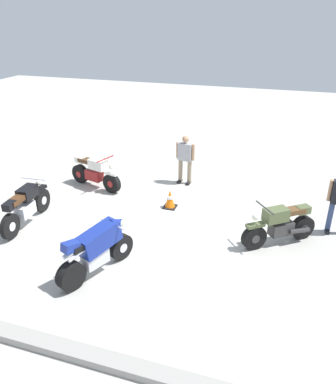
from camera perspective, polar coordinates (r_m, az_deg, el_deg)
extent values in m
plane|color=#ADAAA3|center=(10.12, 0.23, -4.43)|extent=(40.00, 40.00, 0.00)
cube|color=gray|center=(6.77, -12.63, -22.56)|extent=(14.00, 0.30, 0.15)
cylinder|color=black|center=(11.71, -8.39, 1.29)|extent=(0.62, 0.32, 0.60)
cylinder|color=black|center=(12.60, -12.95, 2.69)|extent=(0.62, 0.32, 0.60)
cylinder|color=maroon|center=(11.71, -8.39, 1.29)|extent=(0.25, 0.23, 0.21)
cylinder|color=maroon|center=(12.60, -12.95, 2.69)|extent=(0.25, 0.23, 0.21)
cube|color=maroon|center=(12.14, -10.96, 2.50)|extent=(0.62, 0.43, 0.32)
cube|color=white|center=(11.86, -10.43, 4.08)|extent=(0.63, 0.47, 0.30)
cube|color=white|center=(11.58, -8.49, 2.78)|extent=(0.47, 0.28, 0.08)
cube|color=#4C331E|center=(12.16, -11.97, 4.58)|extent=(0.65, 0.42, 0.12)
cube|color=white|center=(12.37, -12.94, 4.75)|extent=(0.37, 0.30, 0.18)
cylinder|color=maroon|center=(12.54, -11.71, 2.94)|extent=(0.56, 0.26, 0.16)
cylinder|color=maroon|center=(11.55, -9.34, 4.91)|extent=(0.23, 0.68, 0.04)
sphere|color=silver|center=(11.48, -8.47, 3.77)|extent=(0.16, 0.16, 0.16)
cylinder|color=black|center=(9.10, 12.71, -6.66)|extent=(0.57, 0.50, 0.60)
cylinder|color=black|center=(9.83, 19.42, -4.99)|extent=(0.57, 0.50, 0.60)
cylinder|color=#333333|center=(9.10, 12.71, -6.66)|extent=(0.28, 0.27, 0.21)
cylinder|color=#333333|center=(9.83, 19.42, -4.99)|extent=(0.28, 0.27, 0.21)
cube|color=#333333|center=(9.43, 16.52, -5.22)|extent=(0.61, 0.57, 0.32)
cube|color=#515B38|center=(9.12, 15.81, -3.31)|extent=(0.64, 0.60, 0.30)
cube|color=#515B38|center=(8.93, 12.91, -4.86)|extent=(0.45, 0.40, 0.08)
cube|color=brown|center=(9.37, 18.08, -2.70)|extent=(0.63, 0.57, 0.12)
cube|color=#515B38|center=(9.55, 19.50, -2.49)|extent=(0.39, 0.37, 0.18)
cylinder|color=#333333|center=(9.56, 19.03, -5.47)|extent=(0.51, 0.43, 0.16)
cylinder|color=#333333|center=(8.83, 14.25, -2.27)|extent=(0.46, 0.57, 0.04)
sphere|color=silver|center=(8.81, 12.91, -3.66)|extent=(0.16, 0.16, 0.16)
cylinder|color=black|center=(8.62, -7.03, -8.13)|extent=(0.38, 0.62, 0.60)
cylinder|color=black|center=(7.96, -14.28, -12.06)|extent=(0.44, 0.64, 0.60)
cylinder|color=silver|center=(8.62, -7.03, -8.13)|extent=(0.25, 0.26, 0.21)
cylinder|color=silver|center=(7.96, -14.28, -12.06)|extent=(0.25, 0.26, 0.21)
cube|color=silver|center=(8.19, -10.81, -9.61)|extent=(0.47, 0.62, 0.32)
cube|color=navy|center=(8.04, -10.22, -6.83)|extent=(0.71, 1.05, 0.57)
cone|color=navy|center=(8.25, -7.55, -4.53)|extent=(0.45, 0.46, 0.39)
cube|color=black|center=(7.81, -12.51, -7.55)|extent=(0.47, 0.65, 0.12)
cube|color=navy|center=(7.62, -14.35, -7.93)|extent=(0.34, 0.40, 0.23)
cylinder|color=silver|center=(7.69, -13.54, -9.13)|extent=(0.23, 0.40, 0.17)
cylinder|color=silver|center=(7.80, -14.26, -8.67)|extent=(0.23, 0.40, 0.17)
cylinder|color=silver|center=(8.16, -8.28, -4.77)|extent=(0.66, 0.30, 0.04)
sphere|color=silver|center=(8.32, -7.13, -4.62)|extent=(0.16, 0.16, 0.16)
cylinder|color=black|center=(11.06, -18.29, -1.19)|extent=(0.16, 0.65, 0.64)
cylinder|color=black|center=(10.03, -22.51, -4.77)|extent=(0.16, 0.65, 0.64)
cylinder|color=silver|center=(11.06, -18.29, -1.19)|extent=(0.15, 0.23, 0.22)
cylinder|color=silver|center=(10.03, -22.51, -4.77)|extent=(0.15, 0.23, 0.22)
cube|color=silver|center=(10.45, -20.52, -2.54)|extent=(0.32, 0.58, 0.32)
cube|color=black|center=(10.43, -20.26, -0.10)|extent=(0.35, 0.58, 0.30)
cube|color=black|center=(10.92, -18.54, 0.45)|extent=(0.19, 0.45, 0.08)
cube|color=#4C2D19|center=(10.09, -21.64, -1.07)|extent=(0.30, 0.62, 0.12)
cube|color=black|center=(9.89, -22.58, -1.92)|extent=(0.24, 0.33, 0.18)
cylinder|color=silver|center=(10.29, -22.46, -3.66)|extent=(0.14, 0.56, 0.16)
cylinder|color=silver|center=(10.58, -19.51, 1.87)|extent=(0.70, 0.08, 0.04)
sphere|color=silver|center=(10.82, -18.75, 1.36)|extent=(0.16, 0.16, 0.16)
cylinder|color=gray|center=(12.29, 1.88, 3.21)|extent=(0.14, 0.14, 0.78)
cube|color=black|center=(12.37, 1.74, 1.61)|extent=(0.13, 0.27, 0.08)
cylinder|color=gray|center=(12.18, 3.21, 2.97)|extent=(0.14, 0.14, 0.78)
cube|color=black|center=(12.27, 3.07, 1.37)|extent=(0.13, 0.27, 0.08)
cube|color=#99999E|center=(12.00, 2.60, 6.03)|extent=(0.46, 0.27, 0.55)
cylinder|color=tan|center=(12.09, 1.44, 6.28)|extent=(0.10, 0.10, 0.52)
cylinder|color=tan|center=(11.90, 3.78, 5.92)|extent=(0.10, 0.10, 0.52)
sphere|color=tan|center=(11.87, 2.64, 7.90)|extent=(0.21, 0.21, 0.21)
cylinder|color=#384772|center=(10.31, 23.01, -3.45)|extent=(0.14, 0.14, 0.82)
cube|color=black|center=(10.43, 22.67, -5.38)|extent=(0.11, 0.26, 0.08)
cylinder|color=tan|center=(10.00, 23.06, 0.23)|extent=(0.09, 0.09, 0.54)
cube|color=black|center=(10.82, 0.29, -2.21)|extent=(0.36, 0.36, 0.03)
cone|color=orange|center=(10.70, 0.30, -0.96)|extent=(0.28, 0.28, 0.50)
cylinder|color=white|center=(10.68, 0.30, -0.76)|extent=(0.19, 0.19, 0.08)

